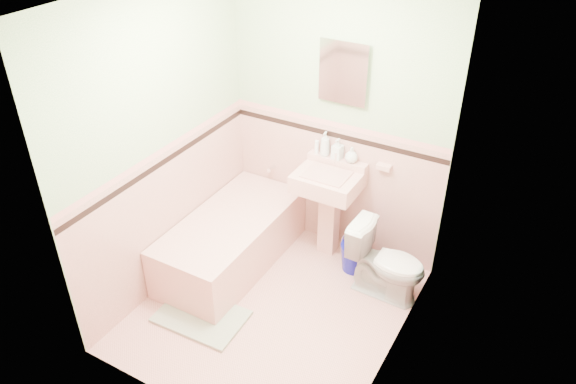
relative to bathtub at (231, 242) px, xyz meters
The scene contains 31 objects.
floor 0.75m from the bathtub, 27.65° to the right, with size 2.20×2.20×0.00m, color #E4A095.
wall_back 1.43m from the bathtub, 50.71° to the left, with size 2.50×2.50×0.00m, color beige.
wall_front 1.87m from the bathtub, 66.22° to the right, with size 2.50×2.50×0.00m, color beige.
wall_left 1.14m from the bathtub, 138.27° to the right, with size 2.50×2.50×0.00m, color beige.
wall_right 1.95m from the bathtub, 11.45° to the right, with size 2.50×2.50×0.00m, color beige.
wainscot_back 1.05m from the bathtub, 50.27° to the left, with size 2.00×2.00×0.00m, color #E7A59B.
wainscot_front 1.60m from the bathtub, 66.05° to the right, with size 2.00×2.00×0.00m, color #E7A59B.
wainscot_left 0.61m from the bathtub, 137.33° to the right, with size 2.20×2.20×0.00m, color #E7A59B.
wainscot_right 1.69m from the bathtub, 11.53° to the right, with size 2.20×2.20×0.00m, color #E7A59B.
accent_back 1.33m from the bathtub, 50.04° to the left, with size 2.00×2.00×0.00m, color black.
accent_front 1.79m from the bathtub, 65.95° to the right, with size 2.00×2.00×0.00m, color black.
accent_left 1.02m from the bathtub, 136.85° to the right, with size 2.20×2.20×0.00m, color black.
accent_right 1.87m from the bathtub, 11.57° to the right, with size 2.20×2.20×0.00m, color black.
cap_back 1.40m from the bathtub, 50.04° to the left, with size 2.00×2.00×0.00m, color pink.
cap_front 1.84m from the bathtub, 65.95° to the right, with size 2.00×2.00×0.00m, color pink.
cap_left 1.11m from the bathtub, 136.85° to the right, with size 2.20×2.20×0.00m, color pink.
cap_right 1.92m from the bathtub, 11.57° to the right, with size 2.20×2.20×0.00m, color pink.
bathtub is the anchor object (origin of this frame).
tub_faucet 0.83m from the bathtub, 90.00° to the left, with size 0.04×0.04×0.12m, color silver.
sink 0.89m from the bathtub, 37.93° to the left, with size 0.55×0.48×0.87m, color #DF9F95, non-canonical shape.
sink_faucet 1.20m from the bathtub, 44.58° to the left, with size 0.02×0.02×0.10m, color silver.
medicine_cabinet 1.78m from the bathtub, 47.42° to the left, with size 0.36×0.04×0.45m, color white.
soap_dish 1.51m from the bathtub, 33.57° to the left, with size 0.12×0.07×0.04m, color #DF9F95.
soap_bottle_left 1.21m from the bathtub, 52.03° to the left, with size 0.09×0.09×0.22m, color #B2B2B2.
soap_bottle_mid 1.26m from the bathtub, 46.44° to the left, with size 0.08×0.09×0.19m, color #B2B2B2.
soap_bottle_right 1.32m from the bathtub, 41.31° to the left, with size 0.11×0.11×0.14m, color #B2B2B2.
tube 1.14m from the bathtub, 56.32° to the left, with size 0.04×0.04×0.12m, color white.
toilet 1.39m from the bathtub, 12.45° to the left, with size 0.37×0.64×0.66m, color white.
bucket 1.11m from the bathtub, 24.54° to the left, with size 0.26×0.26×0.26m, color #10108E, non-canonical shape.
bath_mat 0.77m from the bathtub, 75.69° to the right, with size 0.70×0.47×0.03m, color #A1AD90.
shoe 0.67m from the bathtub, 76.66° to the right, with size 0.15×0.07×0.06m, color #BF1E59.
Camera 1 is at (1.78, -2.88, 3.30)m, focal length 34.84 mm.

